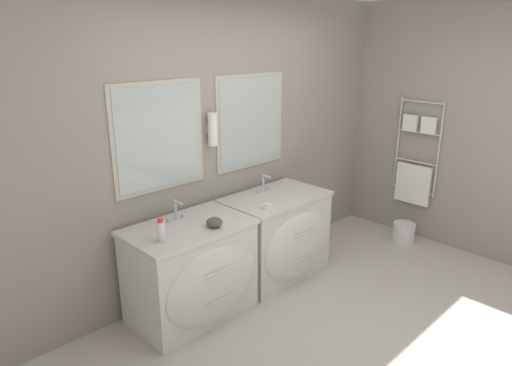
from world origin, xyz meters
name	(u,v)px	position (x,y,z in m)	size (l,w,h in m)	color
ground_plane	(372,347)	(0.00, 0.00, 0.00)	(16.00, 16.00, 0.00)	#BCB5A8
wall_back	(223,142)	(-0.01, 1.67, 1.31)	(5.85, 0.16, 2.60)	gray
wall_right	(429,126)	(2.15, 0.74, 1.29)	(0.13, 3.46, 2.60)	gray
vanity_left	(193,271)	(-0.70, 1.26, 0.41)	(0.99, 0.69, 0.80)	silver
vanity_right	(278,235)	(0.31, 1.26, 0.41)	(0.99, 0.69, 0.80)	silver
faucet_left	(176,211)	(-0.70, 1.45, 0.88)	(0.17, 0.11, 0.17)	silver
faucet_right	(264,184)	(0.31, 1.45, 0.88)	(0.17, 0.11, 0.17)	silver
toiletry_bottle	(161,231)	(-1.01, 1.20, 0.88)	(0.06, 0.06, 0.17)	silver
amenity_bowl	(214,222)	(-0.57, 1.13, 0.84)	(0.13, 0.13, 0.08)	#4C4742
soap_dish	(266,206)	(0.02, 1.14, 0.82)	(0.11, 0.07, 0.04)	white
waste_bin	(404,232)	(1.85, 0.76, 0.12)	(0.24, 0.24, 0.23)	silver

